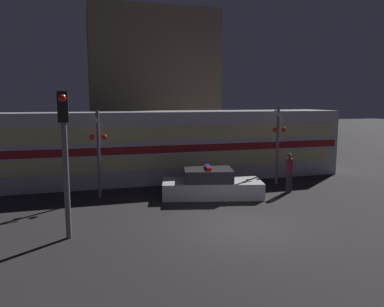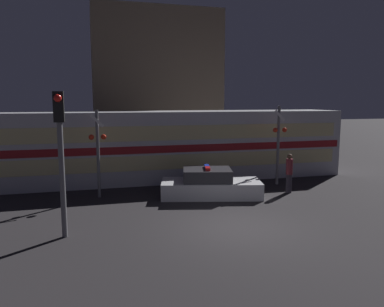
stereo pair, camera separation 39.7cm
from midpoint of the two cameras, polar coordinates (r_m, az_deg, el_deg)
The scene contains 8 objects.
ground_plane at distance 12.74m, azimuth 6.55°, elevation -11.07°, with size 120.00×120.00×0.00m, color #262326.
train at distance 19.99m, azimuth -3.07°, elevation 1.29°, with size 18.01×3.05×3.60m.
police_car at distance 16.40m, azimuth 2.22°, elevation -4.84°, with size 4.59×2.74×1.35m.
pedestrian at distance 17.55m, azimuth 13.97°, elevation -2.82°, with size 0.30×0.30×1.79m.
crossing_signal_near at distance 18.98m, azimuth 12.37°, elevation 1.89°, with size 0.73×0.32×3.91m.
crossing_signal_far at distance 16.38m, azimuth -14.73°, elevation 0.59°, with size 0.73×0.32×3.77m.
traffic_light_corner at distance 11.72m, azimuth -19.76°, elevation 1.23°, with size 0.30×0.46×4.43m.
building_left at distance 28.10m, azimuth -6.53°, elevation 10.17°, with size 8.92×5.29×10.41m.
Camera 1 is at (-4.94, -11.01, 4.18)m, focal length 35.00 mm.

